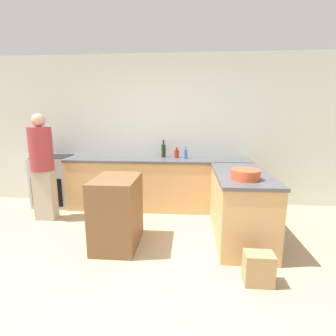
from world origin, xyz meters
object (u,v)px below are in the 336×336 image
Objects in this scene: water_bottle_blue at (186,154)px; person_by_range at (42,164)px; island_table at (117,212)px; wine_bottle_dark at (164,150)px; range_oven at (55,181)px; mixing_bowl at (245,175)px; paper_bag at (259,269)px; hot_sauce_bottle at (177,154)px.

water_bottle_blue is 0.12× the size of person_by_range.
wine_bottle_dark is (0.44, 1.57, 0.58)m from island_table.
range_oven is 2.09m from wine_bottle_dark.
mixing_bowl is at bearing -25.02° from range_oven.
water_bottle_blue is at bearing -0.04° from range_oven.
wine_bottle_dark reaches higher than range_oven.
water_bottle_blue reaches higher than range_oven.
paper_bag is (3.16, -2.11, -0.29)m from range_oven.
paper_bag is (0.76, -2.11, -0.82)m from water_bottle_blue.
wine_bottle_dark is (-0.24, 0.05, 0.05)m from hot_sauce_bottle.
wine_bottle_dark is 2.67m from paper_bag.
water_bottle_blue is 0.67× the size of wine_bottle_dark.
island_table is 1.75m from paper_bag.
person_by_range is at bearing -162.76° from water_bottle_blue.
wine_bottle_dark is at bearing 167.33° from hot_sauce_bottle.
wine_bottle_dark is at bearing 74.49° from island_table.
range_oven is 0.55× the size of person_by_range.
person_by_range reaches higher than island_table.
island_table is 1.63m from person_by_range.
island_table is 4.27× the size of water_bottle_blue.
range_oven is 3.48m from mixing_bowl.
hot_sauce_bottle is at bearing 2.05° from range_oven.
hot_sauce_bottle is at bearing -12.67° from wine_bottle_dark.
wine_bottle_dark is (-0.40, 0.14, 0.04)m from water_bottle_blue.
wine_bottle_dark reaches higher than hot_sauce_bottle.
paper_bag is at bearing -22.95° from island_table.
range_oven is 2.96× the size of wine_bottle_dark.
person_by_range is (-2.20, -0.68, -0.08)m from water_bottle_blue.
water_bottle_blue is (0.83, 1.44, 0.54)m from island_table.
mixing_bowl reaches higher than range_oven.
person_by_range reaches higher than wine_bottle_dark.
hot_sauce_bottle is at bearing 66.09° from island_table.
range_oven is 2.30m from hot_sauce_bottle.
water_bottle_blue is at bearing 17.24° from person_by_range.
mixing_bowl is 1.04× the size of paper_bag.
range_oven is 2.46m from water_bottle_blue.
person_by_range is (-2.04, -0.77, -0.07)m from hot_sauce_bottle.
island_table is at bearing -42.51° from range_oven.
island_table is at bearing 157.05° from paper_bag.
mixing_bowl is 1.63× the size of water_bottle_blue.
hot_sauce_bottle is 2.51m from paper_bag.
range_oven is at bearing 154.98° from mixing_bowl.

